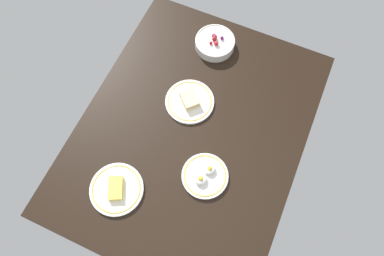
# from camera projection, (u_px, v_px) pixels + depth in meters

# --- Properties ---
(dining_table) EXTENTS (1.16, 0.90, 0.04)m
(dining_table) POSITION_uv_depth(u_px,v_px,m) (192.00, 132.00, 1.44)
(dining_table) COLOR black
(dining_table) RESTS_ON ground
(plate_sandwich) EXTENTS (0.21, 0.21, 0.04)m
(plate_sandwich) POSITION_uv_depth(u_px,v_px,m) (190.00, 101.00, 1.46)
(plate_sandwich) COLOR white
(plate_sandwich) RESTS_ON dining_table
(plate_cheese) EXTENTS (0.21, 0.21, 0.04)m
(plate_cheese) POSITION_uv_depth(u_px,v_px,m) (117.00, 189.00, 1.32)
(plate_cheese) COLOR white
(plate_cheese) RESTS_ON dining_table
(bowl_berries) EXTENTS (0.18, 0.18, 0.06)m
(bowl_berries) POSITION_uv_depth(u_px,v_px,m) (215.00, 43.00, 1.55)
(bowl_berries) COLOR white
(bowl_berries) RESTS_ON dining_table
(plate_eggs) EXTENTS (0.18, 0.18, 0.05)m
(plate_eggs) POSITION_uv_depth(u_px,v_px,m) (205.00, 176.00, 1.34)
(plate_eggs) COLOR white
(plate_eggs) RESTS_ON dining_table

